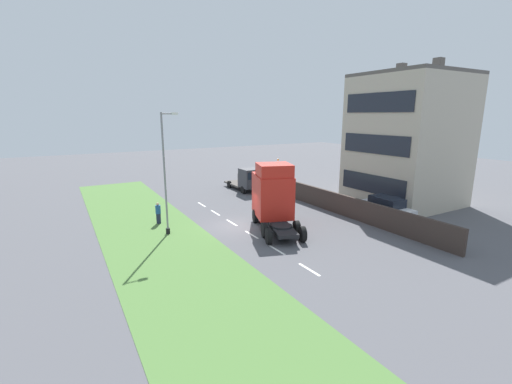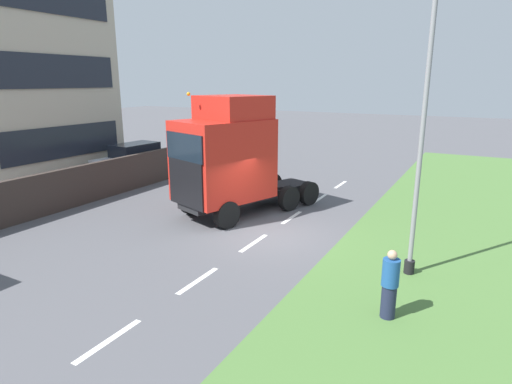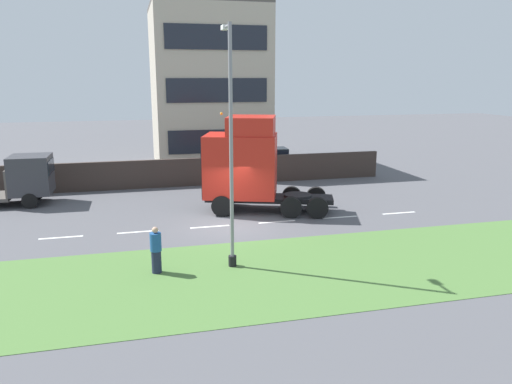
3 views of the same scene
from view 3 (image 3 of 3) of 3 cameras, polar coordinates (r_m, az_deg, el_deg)
ground_plane at (r=23.06m, az=-3.09°, el=-3.82°), size 120.00×120.00×0.00m
grass_verge at (r=17.54m, az=0.76°, el=-9.32°), size 7.00×44.00×0.01m
lane_markings at (r=23.20m, az=-1.39°, el=-3.70°), size 0.16×17.80×0.00m
boundary_wall at (r=31.50m, az=-6.29°, el=2.32°), size 0.25×24.00×1.74m
building_block at (r=38.93m, az=-5.53°, el=11.89°), size 8.66×8.15×12.97m
lorry_cab at (r=25.04m, az=-1.16°, el=3.18°), size 4.43×6.70×4.93m
flatbed_truck at (r=29.27m, az=-25.21°, el=1.36°), size 2.29×5.85×2.62m
parked_car at (r=34.11m, az=1.23°, el=3.37°), size 2.08×4.77×1.95m
lamp_post at (r=17.26m, az=-2.90°, el=4.04°), size 1.26×0.29×8.42m
pedestrian at (r=17.69m, az=-11.36°, el=-6.58°), size 0.39×0.39×1.67m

